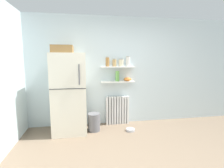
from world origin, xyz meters
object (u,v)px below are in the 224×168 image
Objects in this scene: radiator at (117,110)px; shelf_bowl at (128,79)px; storage_jar_3 at (128,61)px; vase at (117,76)px; storage_jar_2 at (121,63)px; storage_jar_1 at (114,63)px; storage_jar_0 at (107,62)px; trash_bin at (94,122)px; pet_food_bowl at (130,130)px; refrigerator at (69,92)px.

shelf_bowl is (0.24, -0.03, 0.77)m from radiator.
storage_jar_3 is 0.43m from vase.
storage_jar_2 is 0.75× the size of storage_jar_3.
radiator is at bearing 19.98° from storage_jar_1.
storage_jar_1 is at bearing -0.00° from storage_jar_0.
shelf_bowl is at bearing -0.00° from storage_jar_2.
storage_jar_3 is at bearing -0.00° from vase.
radiator is at bearing 6.91° from storage_jar_0.
storage_jar_2 is at bearing -19.98° from radiator.
storage_jar_2 is 0.17m from storage_jar_3.
trash_bin is at bearing -160.12° from storage_jar_3.
shelf_bowl is 1.28m from trash_bin.
storage_jar_1 is at bearing 122.16° from pet_food_bowl.
shelf_bowl is at bearing -0.00° from storage_jar_0.
storage_jar_0 is at bearing 180.00° from storage_jar_3.
shelf_bowl reaches higher than trash_bin.
storage_jar_1 is 0.74× the size of vase.
storage_jar_0 is 1.19× the size of shelf_bowl.
storage_jar_0 is (-0.25, -0.03, 1.19)m from radiator.
vase is (-0.01, -0.03, 0.85)m from radiator.
storage_jar_2 is (0.17, 0.00, -0.00)m from storage_jar_1.
pet_food_bowl is (0.21, -0.46, -1.17)m from vase.
refrigerator reaches higher than vase.
shelf_bowl reaches higher than pet_food_bowl.
radiator is at bearing 112.80° from pet_food_bowl.
storage_jar_3 is 1.24× the size of pet_food_bowl.
storage_jar_2 is at bearing 0.00° from storage_jar_1.
refrigerator is 1.18m from vase.
shelf_bowl is (1.37, 0.24, 0.22)m from refrigerator.
pet_food_bowl is at bearing -67.20° from radiator.
radiator is 1.22m from storage_jar_0.
pet_food_bowl is (0.20, -0.49, -0.32)m from radiator.
storage_jar_3 reaches higher than shelf_bowl.
storage_jar_3 is at bearing 84.64° from pet_food_bowl.
storage_jar_1 is 0.17m from storage_jar_2.
radiator is 1.17m from storage_jar_1.
vase is (-0.26, 0.00, -0.35)m from storage_jar_3.
storage_jar_3 is 0.60× the size of trash_bin.
storage_jar_2 reaches higher than pet_food_bowl.
storage_jar_0 is at bearing 41.04° from trash_bin.
shelf_bowl is (0.33, 0.00, -0.40)m from storage_jar_1.
storage_jar_2 is (0.08, -0.03, 1.17)m from radiator.
radiator is 1.23m from storage_jar_3.
refrigerator is 1.38m from storage_jar_2.
radiator is 3.02× the size of storage_jar_0.
pet_food_bowl is (0.12, -0.46, -1.49)m from storage_jar_2.
pet_food_bowl is at bearing -45.29° from storage_jar_0.
storage_jar_0 is 1.18× the size of pet_food_bowl.
refrigerator reaches higher than radiator.
storage_jar_1 is at bearing 180.00° from shelf_bowl.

